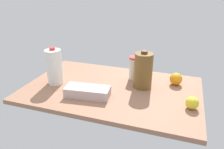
{
  "coord_description": "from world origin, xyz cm",
  "views": [
    {
      "loc": [
        43.58,
        -129.04,
        72.67
      ],
      "look_at": [
        0.0,
        0.0,
        13.0
      ],
      "focal_mm": 35.0,
      "sensor_mm": 36.0,
      "label": 1
    }
  ],
  "objects_px": {
    "lemon_far_back": "(192,103)",
    "orange_loose": "(176,79)",
    "milk_jug": "(54,67)",
    "chocolate_milk_jug": "(143,70)",
    "egg_carton": "(88,92)",
    "tumbler_cup": "(135,68)"
  },
  "relations": [
    {
      "from": "lemon_far_back",
      "to": "orange_loose",
      "type": "distance_m",
      "value": 0.32
    },
    {
      "from": "orange_loose",
      "to": "milk_jug",
      "type": "bearing_deg",
      "value": -163.14
    },
    {
      "from": "milk_jug",
      "to": "lemon_far_back",
      "type": "relative_size",
      "value": 3.54
    },
    {
      "from": "chocolate_milk_jug",
      "to": "egg_carton",
      "type": "bearing_deg",
      "value": -141.73
    },
    {
      "from": "chocolate_milk_jug",
      "to": "orange_loose",
      "type": "height_order",
      "value": "chocolate_milk_jug"
    },
    {
      "from": "milk_jug",
      "to": "chocolate_milk_jug",
      "type": "distance_m",
      "value": 0.63
    },
    {
      "from": "chocolate_milk_jug",
      "to": "lemon_far_back",
      "type": "xyz_separation_m",
      "value": [
        0.33,
        -0.19,
        -0.09
      ]
    },
    {
      "from": "chocolate_milk_jug",
      "to": "orange_loose",
      "type": "distance_m",
      "value": 0.26
    },
    {
      "from": "egg_carton",
      "to": "lemon_far_back",
      "type": "relative_size",
      "value": 3.8
    },
    {
      "from": "tumbler_cup",
      "to": "milk_jug",
      "type": "relative_size",
      "value": 0.65
    },
    {
      "from": "milk_jug",
      "to": "egg_carton",
      "type": "bearing_deg",
      "value": -19.08
    },
    {
      "from": "egg_carton",
      "to": "chocolate_milk_jug",
      "type": "relative_size",
      "value": 1.09
    },
    {
      "from": "egg_carton",
      "to": "lemon_far_back",
      "type": "xyz_separation_m",
      "value": [
        0.64,
        0.06,
        0.01
      ]
    },
    {
      "from": "egg_carton",
      "to": "chocolate_milk_jug",
      "type": "bearing_deg",
      "value": 31.35
    },
    {
      "from": "lemon_far_back",
      "to": "milk_jug",
      "type": "bearing_deg",
      "value": 177.12
    },
    {
      "from": "milk_jug",
      "to": "orange_loose",
      "type": "distance_m",
      "value": 0.87
    },
    {
      "from": "tumbler_cup",
      "to": "lemon_far_back",
      "type": "height_order",
      "value": "tumbler_cup"
    },
    {
      "from": "milk_jug",
      "to": "tumbler_cup",
      "type": "bearing_deg",
      "value": 26.12
    },
    {
      "from": "egg_carton",
      "to": "chocolate_milk_jug",
      "type": "height_order",
      "value": "chocolate_milk_jug"
    },
    {
      "from": "egg_carton",
      "to": "lemon_far_back",
      "type": "distance_m",
      "value": 0.64
    },
    {
      "from": "tumbler_cup",
      "to": "chocolate_milk_jug",
      "type": "xyz_separation_m",
      "value": [
        0.09,
        -0.12,
        0.04
      ]
    },
    {
      "from": "milk_jug",
      "to": "chocolate_milk_jug",
      "type": "relative_size",
      "value": 1.01
    }
  ]
}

